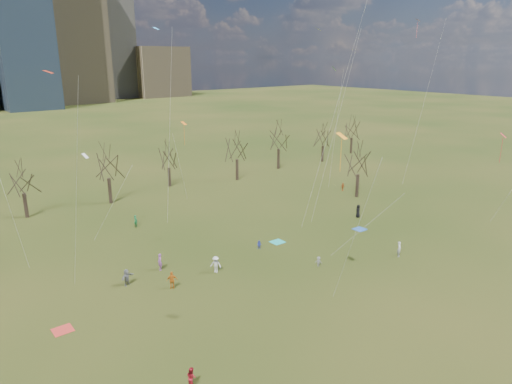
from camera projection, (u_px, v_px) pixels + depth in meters
ground at (330, 284)px, 46.17m from camera, size 500.00×500.00×0.00m
bare_tree_row at (157, 162)px, 72.31m from camera, size 113.04×29.80×9.50m
blanket_teal at (277, 242)px, 56.76m from camera, size 1.60×1.50×0.03m
blanket_navy at (360, 229)px, 60.98m from camera, size 1.60×1.50×0.03m
blanket_crimson at (63, 330)px, 38.42m from camera, size 1.60×1.50×0.03m
person_1 at (399, 249)px, 52.46m from camera, size 0.79×0.73×1.81m
person_2 at (191, 377)px, 31.64m from camera, size 0.61×0.77×1.54m
person_3 at (318, 262)px, 50.00m from camera, size 0.79×0.85×1.15m
person_4 at (172, 280)px, 45.11m from camera, size 1.15×0.87×1.82m
person_6 at (358, 211)px, 65.32m from camera, size 1.03×1.10×1.89m
person_7 at (160, 262)px, 49.09m from camera, size 0.55×0.74×1.87m
person_8 at (259, 245)px, 54.51m from camera, size 0.64×0.67×1.10m
person_9 at (216, 264)px, 48.54m from camera, size 1.27×1.35×1.84m
person_10 at (343, 187)px, 78.47m from camera, size 0.84×0.38×1.41m
person_11 at (127, 277)px, 45.80m from camera, size 1.69×1.11×1.74m
person_13 at (136, 221)px, 61.86m from camera, size 0.52×0.66×1.59m
kites_airborne at (295, 135)px, 53.38m from camera, size 63.00×41.89×30.67m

